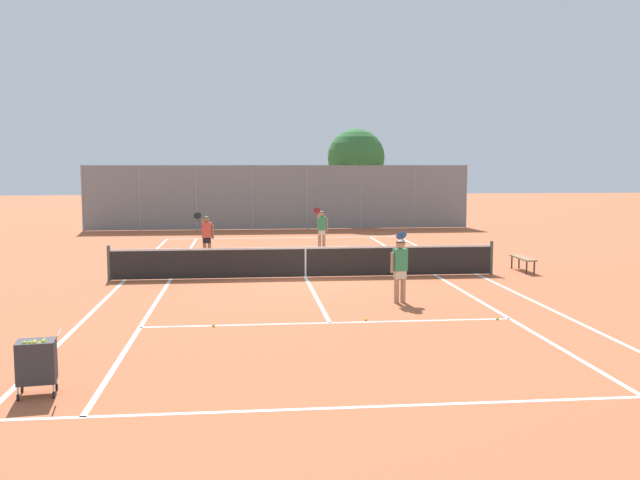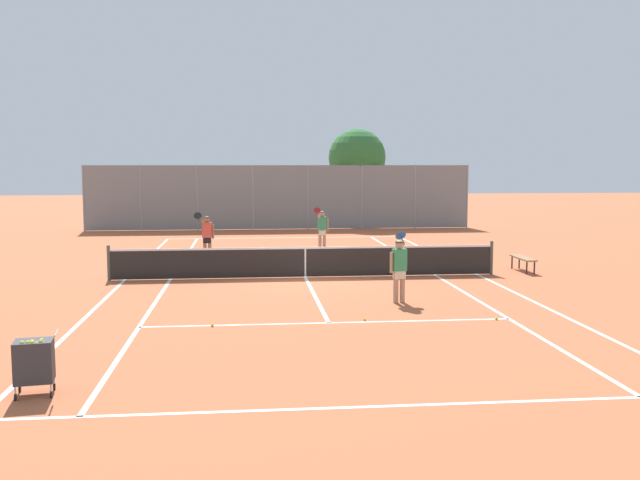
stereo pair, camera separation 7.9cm
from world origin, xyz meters
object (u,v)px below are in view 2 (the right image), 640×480
(ball_cart, at_px, (34,361))
(player_far_left, at_px, (207,235))
(tennis_net, at_px, (305,261))
(loose_tennis_ball_1, at_px, (496,318))
(loose_tennis_ball_0, at_px, (365,319))
(loose_tennis_ball_2, at_px, (212,325))
(player_near_side, at_px, (399,267))
(tree_behind_left, at_px, (356,159))
(courtside_bench, at_px, (523,259))
(player_far_right, at_px, (322,228))

(ball_cart, relative_size, player_far_left, 0.54)
(tennis_net, distance_m, loose_tennis_ball_1, 7.53)
(tennis_net, bearing_deg, ball_cart, -114.84)
(tennis_net, distance_m, loose_tennis_ball_0, 6.34)
(player_far_left, distance_m, loose_tennis_ball_2, 10.99)
(ball_cart, relative_size, player_near_side, 0.54)
(ball_cart, xyz_separation_m, tree_behind_left, (9.35, 28.69, 3.23))
(player_far_left, distance_m, courtside_bench, 11.18)
(ball_cart, height_order, player_far_right, player_far_right)
(player_far_left, xyz_separation_m, courtside_bench, (10.45, -3.93, -0.52))
(player_near_side, distance_m, loose_tennis_ball_0, 2.50)
(loose_tennis_ball_0, relative_size, loose_tennis_ball_2, 1.00)
(courtside_bench, bearing_deg, player_near_side, -137.22)
(player_near_side, bearing_deg, tree_behind_left, 84.08)
(tennis_net, height_order, player_near_side, player_near_side)
(tennis_net, height_order, player_far_left, player_far_left)
(player_far_right, xyz_separation_m, loose_tennis_ball_2, (-3.80, -13.40, -0.89))
(loose_tennis_ball_0, bearing_deg, player_near_side, 58.84)
(loose_tennis_ball_2, distance_m, tree_behind_left, 25.57)
(tennis_net, distance_m, player_far_left, 5.51)
(loose_tennis_ball_0, xyz_separation_m, loose_tennis_ball_1, (2.98, -0.21, 0.00))
(loose_tennis_ball_0, distance_m, courtside_bench, 9.29)
(ball_cart, distance_m, player_far_right, 18.83)
(tennis_net, xyz_separation_m, player_far_left, (-3.25, 4.43, 0.42))
(loose_tennis_ball_0, bearing_deg, loose_tennis_ball_2, -176.02)
(tennis_net, bearing_deg, tree_behind_left, 76.36)
(loose_tennis_ball_1, bearing_deg, player_far_left, 122.93)
(player_far_left, distance_m, player_far_right, 5.14)
(player_near_side, distance_m, player_far_right, 11.20)
(loose_tennis_ball_1, relative_size, tree_behind_left, 0.01)
(tennis_net, xyz_separation_m, courtside_bench, (7.19, 0.50, -0.10))
(loose_tennis_ball_1, xyz_separation_m, tree_behind_left, (0.52, 24.31, 3.73))
(player_near_side, xyz_separation_m, loose_tennis_ball_0, (-1.21, -1.99, -0.89))
(ball_cart, height_order, courtside_bench, ball_cart)
(player_near_side, relative_size, player_far_right, 1.00)
(player_far_right, height_order, loose_tennis_ball_1, player_far_right)
(player_near_side, height_order, courtside_bench, player_near_side)
(tennis_net, height_order, player_far_right, player_far_right)
(loose_tennis_ball_1, distance_m, tree_behind_left, 24.60)
(loose_tennis_ball_1, bearing_deg, player_far_right, 100.83)
(player_far_left, distance_m, tree_behind_left, 15.66)
(loose_tennis_ball_0, height_order, courtside_bench, courtside_bench)
(tennis_net, relative_size, loose_tennis_ball_1, 181.82)
(player_near_side, height_order, player_far_left, same)
(tennis_net, xyz_separation_m, tree_behind_left, (4.33, 17.84, 3.25))
(player_near_side, bearing_deg, courtside_bench, 42.78)
(player_far_left, distance_m, loose_tennis_ball_1, 13.03)
(loose_tennis_ball_0, distance_m, loose_tennis_ball_1, 2.98)
(loose_tennis_ball_1, height_order, courtside_bench, courtside_bench)
(loose_tennis_ball_0, relative_size, courtside_bench, 0.04)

